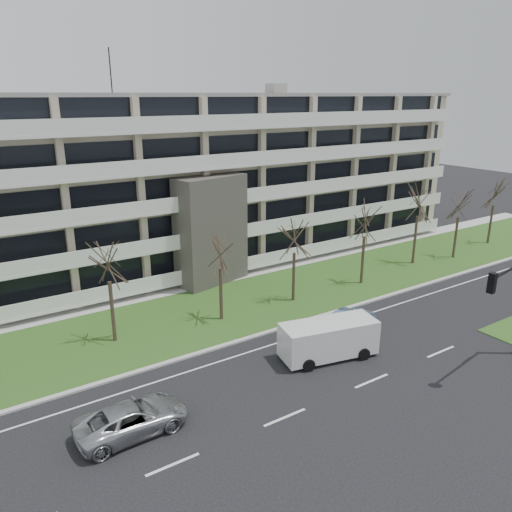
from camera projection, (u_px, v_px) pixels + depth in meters
ground at (372, 381)px, 27.74m from camera, size 160.00×160.00×0.00m
grass_verge at (247, 303)px, 38.06m from camera, size 90.00×10.00×0.06m
curb at (286, 327)px, 34.08m from camera, size 90.00×0.35×0.12m
sidewalk at (212, 281)px, 42.43m from camera, size 90.00×2.00×0.08m
lane_edge_line at (299, 336)px, 32.90m from camera, size 90.00×0.12×0.01m
apartment_building at (174, 181)px, 45.50m from camera, size 60.50×15.10×18.75m
silver_pickup at (132, 419)px, 23.32m from camera, size 5.34×2.53×1.47m
blue_sedan at (350, 319)px, 33.77m from camera, size 4.33×2.23×1.36m
white_van at (330, 336)px, 29.92m from camera, size 6.17×3.38×2.27m
tree_2 at (107, 257)px, 30.47m from camera, size 3.66×3.66×7.33m
tree_3 at (220, 247)px, 33.66m from camera, size 3.44×3.44×6.88m
tree_4 at (295, 234)px, 36.86m from camera, size 3.45×3.45×6.89m
tree_5 at (366, 218)px, 40.26m from camera, size 3.67×3.67×7.34m
tree_6 at (419, 197)px, 45.03m from camera, size 4.07×4.07×8.13m
tree_7 at (460, 201)px, 46.88m from camera, size 3.63×3.63×7.26m
tree_8 at (496, 190)px, 51.51m from camera, size 3.71×3.71×7.43m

